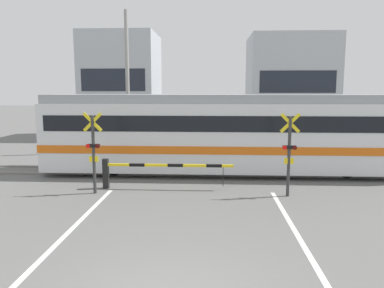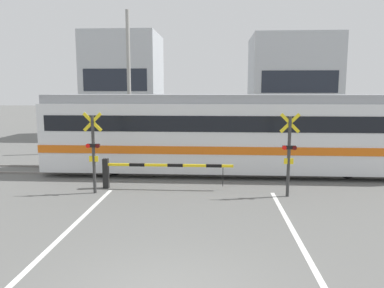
# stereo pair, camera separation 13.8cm
# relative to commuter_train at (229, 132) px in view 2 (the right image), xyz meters

# --- Properties ---
(rail_track_near) EXTENTS (50.00, 0.10, 0.08)m
(rail_track_near) POSITION_rel_commuter_train_xyz_m (-1.46, -0.72, -1.79)
(rail_track_near) COLOR gray
(rail_track_near) RESTS_ON ground_plane
(rail_track_far) EXTENTS (50.00, 0.10, 0.08)m
(rail_track_far) POSITION_rel_commuter_train_xyz_m (-1.46, 0.72, -1.79)
(rail_track_far) COLOR gray
(rail_track_far) RESTS_ON ground_plane
(road_stripe_left) EXTENTS (0.14, 11.22, 0.01)m
(road_stripe_left) POSITION_rel_commuter_train_xyz_m (-4.38, -8.75, -1.83)
(road_stripe_left) COLOR white
(road_stripe_left) RESTS_ON ground_plane
(road_stripe_right) EXTENTS (0.14, 11.22, 0.01)m
(road_stripe_right) POSITION_rel_commuter_train_xyz_m (1.46, -8.75, -1.83)
(road_stripe_right) COLOR white
(road_stripe_right) RESTS_ON ground_plane
(commuter_train) EXTENTS (15.77, 2.90, 3.43)m
(commuter_train) POSITION_rel_commuter_train_xyz_m (0.00, 0.00, 0.00)
(commuter_train) COLOR silver
(commuter_train) RESTS_ON ground_plane
(crossing_barrier_near) EXTENTS (4.81, 0.20, 1.11)m
(crossing_barrier_near) POSITION_rel_commuter_train_xyz_m (-3.25, -2.85, -1.09)
(crossing_barrier_near) COLOR black
(crossing_barrier_near) RESTS_ON ground_plane
(crossing_barrier_far) EXTENTS (4.81, 0.20, 1.11)m
(crossing_barrier_far) POSITION_rel_commuter_train_xyz_m (0.34, 2.83, -1.09)
(crossing_barrier_far) COLOR black
(crossing_barrier_far) RESTS_ON ground_plane
(crossing_signal_left) EXTENTS (0.68, 0.15, 2.87)m
(crossing_signal_left) POSITION_rel_commuter_train_xyz_m (-4.83, -3.55, -0.26)
(crossing_signal_left) COLOR #333333
(crossing_signal_left) RESTS_ON ground_plane
(crossing_signal_right) EXTENTS (0.68, 0.15, 2.87)m
(crossing_signal_right) POSITION_rel_commuter_train_xyz_m (1.91, -3.55, -0.26)
(crossing_signal_right) COLOR #333333
(crossing_signal_right) RESTS_ON ground_plane
(pedestrian) EXTENTS (0.38, 0.22, 1.58)m
(pedestrian) POSITION_rel_commuter_train_xyz_m (-1.04, 6.74, -0.93)
(pedestrian) COLOR #33384C
(pedestrian) RESTS_ON ground_plane
(building_left_of_street) EXTENTS (5.44, 5.42, 7.86)m
(building_left_of_street) POSITION_rel_commuter_train_xyz_m (-7.70, 12.86, 2.10)
(building_left_of_street) COLOR #B2B7BC
(building_left_of_street) RESTS_ON ground_plane
(building_right_of_street) EXTENTS (6.20, 5.42, 7.61)m
(building_right_of_street) POSITION_rel_commuter_train_xyz_m (5.16, 12.86, 1.97)
(building_right_of_street) COLOR #B2B7BC
(building_right_of_street) RESTS_ON ground_plane
(utility_pole_streetside) EXTENTS (0.22, 0.22, 8.09)m
(utility_pole_streetside) POSITION_rel_commuter_train_xyz_m (-5.58, 5.33, 2.21)
(utility_pole_streetside) COLOR gray
(utility_pole_streetside) RESTS_ON ground_plane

